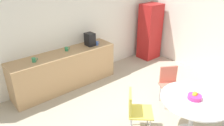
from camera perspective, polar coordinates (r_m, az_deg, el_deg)
wall_back at (r=5.44m, az=-11.34°, el=8.74°), size 6.00×0.10×2.60m
counter_block at (r=5.29m, az=-12.39°, el=-1.79°), size 2.57×0.60×0.90m
locker_cabinet at (r=6.82m, az=10.08°, el=8.25°), size 0.60×0.50×1.70m
round_table at (r=3.93m, az=21.11°, el=-10.41°), size 1.15×1.15×0.76m
chair_coral at (r=4.71m, az=15.11°, el=-4.69°), size 0.57×0.57×0.83m
chair_yellow at (r=3.81m, az=6.22°, el=-11.82°), size 0.59×0.59×0.83m
fruit_bowl at (r=3.83m, az=21.23°, el=-8.32°), size 0.23×0.23×0.11m
mug_white at (r=5.18m, az=-12.04°, el=3.70°), size 0.13×0.08×0.09m
mug_green at (r=4.79m, az=-20.13°, el=0.79°), size 0.13×0.08×0.09m
mug_red at (r=5.45m, az=-4.11°, el=5.29°), size 0.13×0.08×0.09m
coffee_maker at (r=5.41m, az=-5.92°, el=6.32°), size 0.20×0.24×0.32m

